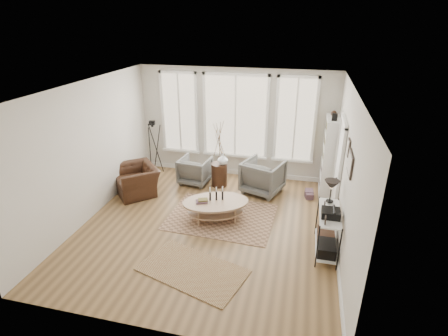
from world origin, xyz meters
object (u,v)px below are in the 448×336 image
(side_table, at_px, (219,156))
(armchair_right, at_px, (263,176))
(bookcase, at_px, (329,156))
(accent_chair, at_px, (136,180))
(armchair_left, at_px, (195,170))
(low_shelf, at_px, (328,227))
(coffee_table, at_px, (215,205))

(side_table, bearing_deg, armchair_right, -4.82)
(bookcase, relative_size, accent_chair, 1.92)
(armchair_left, bearing_deg, bookcase, -169.06)
(low_shelf, height_order, coffee_table, low_shelf)
(low_shelf, xyz_separation_m, coffee_table, (-2.29, 0.58, -0.16))
(bookcase, bearing_deg, armchair_left, -175.03)
(armchair_right, bearing_deg, coffee_table, 81.04)
(accent_chair, bearing_deg, armchair_right, 61.22)
(coffee_table, bearing_deg, bookcase, 39.49)
(side_table, distance_m, accent_chair, 2.14)
(bookcase, bearing_deg, low_shelf, -91.28)
(low_shelf, bearing_deg, armchair_left, 145.80)
(armchair_left, bearing_deg, coffee_table, 126.90)
(armchair_right, relative_size, side_table, 0.54)
(side_table, relative_size, accent_chair, 1.59)
(armchair_left, distance_m, accent_chair, 1.53)
(armchair_right, height_order, side_table, side_table)
(low_shelf, height_order, side_table, side_table)
(armchair_left, bearing_deg, accent_chair, 41.86)
(low_shelf, xyz_separation_m, side_table, (-2.62, 2.22, 0.31))
(armchair_right, bearing_deg, low_shelf, 143.81)
(bookcase, height_order, low_shelf, bookcase)
(coffee_table, relative_size, armchair_right, 1.77)
(armchair_right, relative_size, accent_chair, 0.86)
(accent_chair, bearing_deg, side_table, 71.70)
(armchair_left, height_order, accent_chair, armchair_left)
(coffee_table, bearing_deg, low_shelf, -14.26)
(coffee_table, xyz_separation_m, accent_chair, (-2.22, 0.75, 0.00))
(armchair_left, relative_size, armchair_right, 0.84)
(coffee_table, distance_m, side_table, 1.74)
(low_shelf, relative_size, side_table, 0.76)
(coffee_table, xyz_separation_m, armchair_left, (-0.99, 1.65, 0.00))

